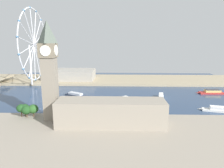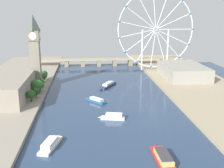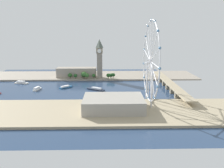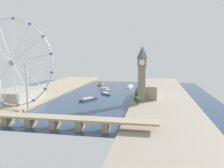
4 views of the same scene
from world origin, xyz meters
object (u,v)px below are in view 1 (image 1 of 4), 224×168
tour_boat_4 (217,109)px  parliament_block (111,113)px  ferris_wheel (34,45)px  clock_tower (49,70)px  tour_boat_2 (211,92)px  tour_boat_1 (121,99)px  riverside_hall (72,74)px  tour_boat_3 (77,95)px  tour_boat_0 (161,96)px

tour_boat_4 → parliament_block: bearing=38.1°
ferris_wheel → clock_tower: bearing=-154.8°
ferris_wheel → tour_boat_2: size_ratio=3.20×
tour_boat_1 → tour_boat_2: size_ratio=0.68×
parliament_block → tour_boat_2: 168.98m
tour_boat_2 → clock_tower: bearing=29.2°
riverside_hall → tour_boat_4: size_ratio=2.41×
ferris_wheel → tour_boat_1: ferris_wheel is taller
riverside_hall → tour_boat_1: 142.33m
clock_tower → tour_boat_1: 97.91m
ferris_wheel → tour_boat_1: (-90.03, -132.00, -58.09)m
ferris_wheel → tour_boat_3: ferris_wheel is taller
parliament_block → tour_boat_1: (76.72, -9.40, -11.32)m
parliament_block → tour_boat_4: bearing=-66.9°
tour_boat_0 → tour_boat_2: (23.25, -69.16, 0.01)m
tour_boat_1 → ferris_wheel: bearing=-74.2°
tour_boat_2 → tour_boat_0: bearing=17.7°
riverside_hall → tour_boat_2: bearing=-112.0°
tour_boat_3 → tour_boat_4: (-49.19, -146.51, 0.11)m
parliament_block → tour_boat_3: (92.50, 45.03, -11.12)m
tour_boat_2 → tour_boat_4: size_ratio=1.12×
tour_boat_0 → riverside_hall: bearing=-116.5°
parliament_block → tour_boat_0: 106.13m
clock_tower → tour_boat_2: size_ratio=2.27×
ferris_wheel → tour_boat_4: bearing=-118.9°
riverside_hall → tour_boat_0: riverside_hall is taller
tour_boat_1 → parliament_block: bearing=43.1°
tour_boat_1 → tour_boat_3: (15.78, 54.43, 0.20)m
tour_boat_4 → tour_boat_2: bearing=-94.3°
ferris_wheel → tour_boat_2: bearing=-102.4°
tour_boat_0 → tour_boat_4: 64.16m
tour_boat_3 → ferris_wheel: bearing=166.5°
parliament_block → tour_boat_1: parliament_block is taller
clock_tower → parliament_block: bearing=-102.6°
riverside_hall → tour_boat_3: (-99.99, -27.85, -9.05)m
tour_boat_0 → clock_tower: bearing=-41.5°
tour_boat_2 → parliament_block: bearing=40.9°
clock_tower → tour_boat_2: bearing=-59.9°
tour_boat_3 → tour_boat_2: bearing=36.9°
parliament_block → tour_boat_3: 103.48m
clock_tower → tour_boat_1: bearing=-41.8°
tour_boat_2 → tour_boat_3: (-19.89, 170.76, -0.29)m
tour_boat_1 → tour_boat_4: size_ratio=0.76×
parliament_block → tour_boat_2: size_ratio=2.36×
riverside_hall → tour_boat_2: (-80.10, -198.61, -8.76)m
parliament_block → riverside_hall: 205.83m
tour_boat_1 → tour_boat_3: size_ratio=0.69×
ferris_wheel → tour_boat_0: ferris_wheel is taller
tour_boat_3 → clock_tower: bearing=-62.8°
clock_tower → riverside_hall: (181.42, 23.49, -33.40)m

